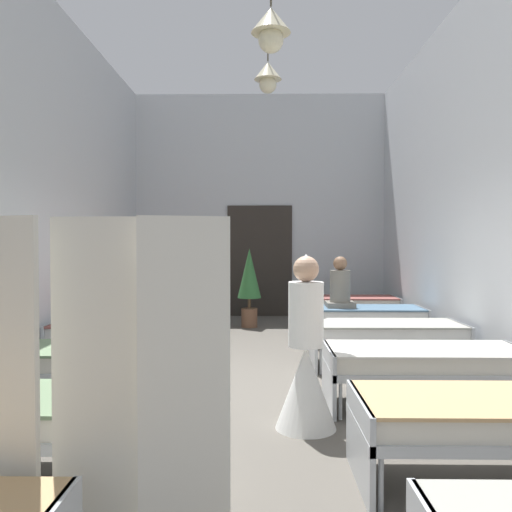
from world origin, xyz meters
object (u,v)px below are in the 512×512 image
bed_left_row_2 (85,361)px  nurse_near_aisle (172,408)px  bed_left_row_3 (128,332)px  bed_left_row_4 (155,315)px  potted_plant (249,280)px  bed_left_row_1 (2,415)px  privacy_screen (94,401)px  bed_right_row_2 (426,362)px  bed_right_row_4 (362,316)px  bed_right_row_5 (346,304)px  nurse_mid_aisle (306,366)px  patient_seated_primary (340,288)px  bed_right_row_3 (386,333)px  bed_right_row_1 (502,418)px  bed_left_row_5 (173,304)px

bed_left_row_2 → nurse_near_aisle: nurse_near_aisle is taller
bed_left_row_2 → bed_left_row_3: same height
bed_left_row_4 → potted_plant: (1.46, 1.54, 0.45)m
bed_left_row_1 → privacy_screen: bearing=-46.7°
bed_right_row_2 → bed_right_row_4: size_ratio=1.00×
bed_right_row_5 → privacy_screen: (-2.34, -7.34, 0.41)m
nurse_mid_aisle → patient_seated_primary: nurse_mid_aisle is taller
bed_left_row_2 → privacy_screen: size_ratio=1.12×
patient_seated_primary → potted_plant: 2.13m
nurse_near_aisle → potted_plant: 6.42m
bed_right_row_5 → bed_right_row_3: bearing=-90.0°
bed_right_row_4 → bed_right_row_5: size_ratio=1.00×
bed_left_row_3 → bed_left_row_4: bearing=90.0°
bed_right_row_1 → bed_right_row_4: size_ratio=1.00×
patient_seated_primary → potted_plant: (-1.48, 1.53, 0.02)m
bed_left_row_2 → bed_left_row_4: 3.17m
bed_right_row_1 → bed_right_row_5: same height
nurse_near_aisle → patient_seated_primary: nurse_near_aisle is taller
bed_left_row_4 → nurse_mid_aisle: bearing=-60.8°
bed_left_row_4 → bed_left_row_3: bearing=-90.0°
bed_right_row_2 → nurse_mid_aisle: (-1.20, -0.58, 0.09)m
bed_left_row_5 → bed_right_row_5: bearing=0.0°
bed_right_row_2 → potted_plant: bearing=111.2°
bed_left_row_2 → patient_seated_primary: 4.35m
bed_left_row_2 → bed_right_row_3: same height
bed_right_row_5 → bed_left_row_2: bearing=-124.7°
bed_left_row_1 → bed_right_row_1: same height
bed_right_row_4 → patient_seated_primary: patient_seated_primary is taller
bed_right_row_1 → nurse_near_aisle: size_ratio=1.28×
bed_left_row_5 → potted_plant: potted_plant is taller
bed_right_row_5 → potted_plant: size_ratio=1.28×
bed_right_row_1 → privacy_screen: privacy_screen is taller
bed_right_row_1 → patient_seated_primary: bearing=94.2°
bed_left_row_3 → privacy_screen: bearing=-77.2°
bed_right_row_2 → bed_left_row_4: 4.57m
bed_left_row_1 → nurse_mid_aisle: bearing=25.7°
bed_right_row_1 → nurse_mid_aisle: nurse_mid_aisle is taller
bed_left_row_3 → bed_left_row_1: bearing=-90.0°
bed_right_row_4 → bed_right_row_3: bearing=-90.0°
bed_left_row_4 → nurse_near_aisle: bearing=-76.7°
bed_right_row_1 → nurse_near_aisle: (-2.14, -0.11, 0.09)m
bed_left_row_5 → nurse_mid_aisle: (2.09, -5.33, 0.09)m
nurse_near_aisle → patient_seated_primary: (1.79, 4.88, 0.34)m
bed_left_row_3 → nurse_mid_aisle: 3.01m
patient_seated_primary → privacy_screen: size_ratio=0.47×
nurse_near_aisle → bed_left_row_4: bearing=161.8°
bed_right_row_1 → bed_right_row_2: (0.00, 1.58, 0.00)m
bed_right_row_1 → bed_left_row_5: same height
bed_right_row_5 → nurse_mid_aisle: nurse_mid_aisle is taller
bed_left_row_3 → bed_right_row_5: bearing=43.9°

